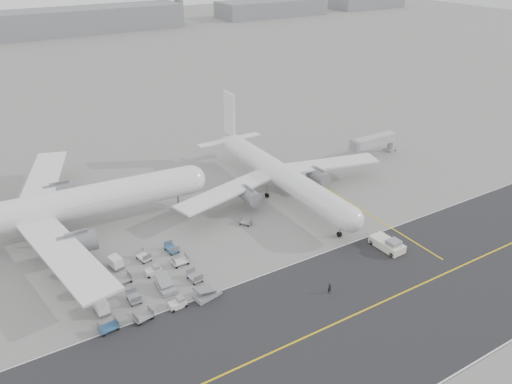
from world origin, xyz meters
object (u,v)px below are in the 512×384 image
airliner_b (279,174)px  jet_bridge (374,142)px  airliner_a (51,208)px  pushback_tug (388,244)px  ground_crew_a (330,288)px

airliner_b → jet_bridge: airliner_b is taller
airliner_a → airliner_b: airliner_a is taller
pushback_tug → airliner_b: bearing=97.8°
airliner_a → pushback_tug: bearing=-120.6°
airliner_b → pushback_tug: size_ratio=6.02×
jet_bridge → pushback_tug: bearing=-130.6°
airliner_a → jet_bridge: (79.96, -1.65, -2.29)m
pushback_tug → ground_crew_a: 17.85m
airliner_a → airliner_b: (46.46, -7.57, -1.00)m
airliner_b → jet_bridge: bearing=9.4°
airliner_b → ground_crew_a: (-12.06, -33.13, -4.26)m
airliner_b → ground_crew_a: 35.52m
ground_crew_a → jet_bridge: bearing=41.7°
airliner_b → jet_bridge: (33.49, 5.92, -1.28)m
airliner_a → pushback_tug: (51.67, -36.15, -5.16)m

